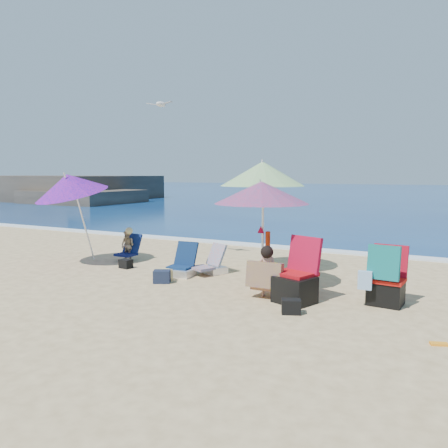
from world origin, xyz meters
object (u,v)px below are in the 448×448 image
at_px(chair_navy, 182,267).
at_px(camp_chair_left, 296,283).
at_px(person_center, 267,273).
at_px(umbrella_striped, 263,174).
at_px(furled_umbrella, 266,254).
at_px(camp_chair_right, 385,283).
at_px(chair_rainbow, 213,266).
at_px(seagull, 161,104).
at_px(umbrella_turquoise, 262,193).
at_px(umbrella_blue, 70,184).
at_px(person_left, 128,245).

bearing_deg(chair_navy, camp_chair_left, -15.72).
bearing_deg(person_center, umbrella_striped, 114.91).
relative_size(furled_umbrella, camp_chair_right, 1.16).
xyz_separation_m(chair_navy, camp_chair_right, (3.95, -0.26, 0.18)).
relative_size(chair_rainbow, seagull, 1.25).
distance_m(camp_chair_right, seagull, 6.27).
bearing_deg(camp_chair_left, umbrella_striped, 126.47).
distance_m(camp_chair_left, person_center, 0.53).
bearing_deg(person_center, umbrella_turquoise, 120.41).
bearing_deg(umbrella_striped, chair_rainbow, -140.45).
height_order(umbrella_turquoise, umbrella_blue, umbrella_blue).
bearing_deg(camp_chair_right, umbrella_blue, 179.88).
bearing_deg(camp_chair_left, person_center, 179.79).
distance_m(umbrella_turquoise, umbrella_striped, 1.38).
xyz_separation_m(umbrella_blue, chair_navy, (2.82, 0.24, -1.65)).
relative_size(chair_navy, person_left, 0.82).
relative_size(umbrella_turquoise, person_center, 2.54).
bearing_deg(umbrella_blue, person_left, 50.07).
distance_m(furled_umbrella, person_center, 0.65).
xyz_separation_m(umbrella_turquoise, camp_chair_right, (2.17, -0.13, -1.37)).
distance_m(furled_umbrella, chair_navy, 1.97).
bearing_deg(umbrella_striped, umbrella_blue, -161.66).
xyz_separation_m(camp_chair_left, person_center, (-0.51, 0.00, 0.11)).
height_order(umbrella_striped, furled_umbrella, umbrella_striped).
distance_m(umbrella_blue, person_center, 5.18).
bearing_deg(umbrella_striped, chair_navy, -138.98).
xyz_separation_m(chair_rainbow, person_left, (-2.47, 0.29, 0.20)).
xyz_separation_m(furled_umbrella, camp_chair_left, (0.75, -0.58, -0.31)).
distance_m(umbrella_turquoise, chair_navy, 2.37).
xyz_separation_m(umbrella_striped, chair_rainbow, (-0.82, -0.68, -1.89)).
xyz_separation_m(umbrella_striped, chair_navy, (-1.28, -1.11, -1.88)).
bearing_deg(camp_chair_left, chair_rainbow, 151.63).
relative_size(umbrella_striped, seagull, 3.48).
relative_size(umbrella_striped, camp_chair_left, 2.25).
bearing_deg(chair_rainbow, seagull, 159.64).
height_order(chair_navy, camp_chair_right, camp_chair_right).
bearing_deg(camp_chair_right, seagull, 165.68).
height_order(umbrella_striped, camp_chair_right, umbrella_striped).
distance_m(furled_umbrella, camp_chair_right, 2.07).
bearing_deg(person_left, seagull, 23.35).
distance_m(umbrella_striped, camp_chair_left, 2.90).
height_order(umbrella_blue, person_left, umbrella_blue).
distance_m(umbrella_striped, chair_rainbow, 2.17).
relative_size(umbrella_blue, seagull, 3.29).
xyz_separation_m(camp_chair_right, person_center, (-1.81, -0.49, 0.07)).
distance_m(chair_navy, chair_rainbow, 0.64).
xyz_separation_m(camp_chair_left, camp_chair_right, (1.29, 0.49, 0.04)).
height_order(chair_rainbow, person_left, person_left).
bearing_deg(person_left, chair_rainbow, -6.70).
height_order(umbrella_turquoise, camp_chair_right, umbrella_turquoise).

